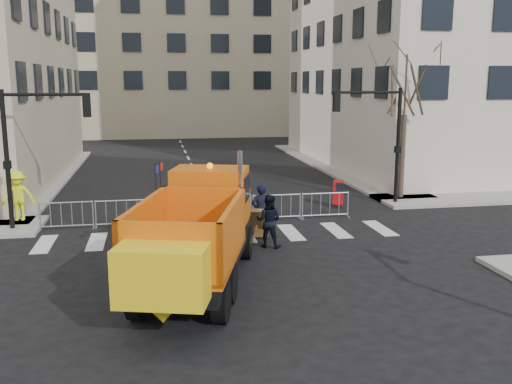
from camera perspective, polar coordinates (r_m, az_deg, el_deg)
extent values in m
plane|color=black|center=(16.26, -0.50, -9.43)|extent=(120.00, 120.00, 0.00)
cube|color=gray|center=(24.31, -3.91, -2.35)|extent=(64.00, 5.00, 0.15)
cube|color=#BAAB8E|center=(67.37, -8.37, 16.26)|extent=(30.00, 18.00, 24.00)
cylinder|color=black|center=(23.35, -23.63, 2.75)|extent=(0.18, 0.18, 5.40)
cylinder|color=black|center=(27.07, 14.00, 4.36)|extent=(0.18, 0.18, 5.40)
cube|color=black|center=(16.21, -5.68, -6.09)|extent=(4.08, 7.35, 0.44)
cylinder|color=black|center=(18.90, -7.21, -4.87)|extent=(0.62, 1.12, 1.07)
cylinder|color=black|center=(18.56, -1.02, -5.08)|extent=(0.62, 1.12, 1.07)
cylinder|color=black|center=(15.40, -10.36, -8.68)|extent=(0.62, 1.12, 1.07)
cylinder|color=black|center=(14.98, -2.73, -9.07)|extent=(0.62, 1.12, 1.07)
cylinder|color=black|center=(14.27, -11.77, -10.35)|extent=(0.62, 1.12, 1.07)
cylinder|color=black|center=(13.82, -3.50, -10.85)|extent=(0.62, 1.12, 1.07)
cube|color=#CC580B|center=(19.00, -3.89, -1.39)|extent=(2.39, 2.06, 0.97)
cube|color=#CC580B|center=(17.66, -4.59, -0.42)|extent=(2.58, 2.11, 1.75)
cylinder|color=silver|center=(16.74, -1.60, 0.17)|extent=(0.14, 0.14, 2.34)
cube|color=#CC580B|center=(14.65, -6.80, -3.82)|extent=(3.52, 4.79, 1.61)
cube|color=yellow|center=(12.29, -9.42, -8.23)|extent=(2.14, 1.47, 1.27)
cube|color=brown|center=(20.82, -3.10, -3.04)|extent=(3.15, 1.40, 1.09)
imported|color=black|center=(20.94, 0.44, -1.90)|extent=(0.82, 0.64, 2.00)
imported|color=black|center=(19.74, 1.27, -2.90)|extent=(1.12, 1.02, 1.86)
imported|color=black|center=(20.25, -3.55, -2.67)|extent=(1.00, 1.09, 1.80)
imported|color=#EDF81D|center=(24.83, -22.68, -0.34)|extent=(1.35, 0.83, 2.02)
cube|color=#B40D0F|center=(26.28, 8.22, -0.03)|extent=(0.56, 0.53, 1.10)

